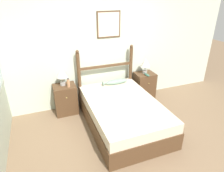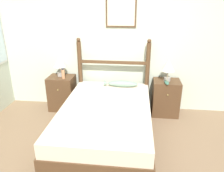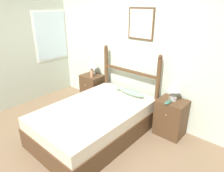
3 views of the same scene
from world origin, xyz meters
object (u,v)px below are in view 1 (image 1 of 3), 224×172
(nightstand_left, at_px, (66,99))
(fish_pillow, at_px, (116,82))
(nightstand_right, at_px, (144,85))
(bottle, at_px, (68,83))
(bed, at_px, (123,114))
(table_lamp_right, at_px, (146,63))
(model_boat, at_px, (147,75))
(table_lamp_left, at_px, (62,74))

(nightstand_left, xyz_separation_m, fish_pillow, (1.14, -0.09, 0.27))
(nightstand_left, distance_m, nightstand_right, 1.95)
(bottle, bearing_deg, bed, -41.65)
(bed, bearing_deg, bottle, 138.35)
(nightstand_right, height_order, table_lamp_right, table_lamp_right)
(bed, distance_m, bottle, 1.29)
(bed, distance_m, fish_pillow, 0.88)
(nightstand_right, height_order, fish_pillow, nightstand_right)
(bed, bearing_deg, model_boat, 38.55)
(table_lamp_right, bearing_deg, bed, -137.47)
(bed, relative_size, nightstand_right, 3.12)
(nightstand_right, relative_size, table_lamp_right, 1.71)
(nightstand_left, height_order, table_lamp_left, table_lamp_left)
(table_lamp_right, bearing_deg, model_boat, -98.30)
(bottle, bearing_deg, model_boat, -1.09)
(bottle, height_order, fish_pillow, bottle)
(table_lamp_left, distance_m, bottle, 0.24)
(bed, distance_m, nightstand_left, 1.32)
(nightstand_right, xyz_separation_m, bottle, (-1.87, -0.09, 0.42))
(fish_pillow, bearing_deg, bottle, -179.84)
(table_lamp_right, xyz_separation_m, fish_pillow, (-0.81, -0.09, -0.32))
(bed, height_order, table_lamp_left, table_lamp_left)
(table_lamp_left, height_order, table_lamp_right, same)
(table_lamp_left, xyz_separation_m, table_lamp_right, (1.97, -0.04, 0.00))
(nightstand_left, xyz_separation_m, nightstand_right, (1.95, 0.00, 0.00))
(nightstand_right, height_order, model_boat, model_boat)
(table_lamp_left, bearing_deg, table_lamp_right, -1.08)
(nightstand_left, bearing_deg, table_lamp_right, 0.18)
(nightstand_left, height_order, nightstand_right, same)
(model_boat, xyz_separation_m, fish_pillow, (-0.79, 0.04, -0.08))
(nightstand_right, bearing_deg, model_boat, -100.58)
(bottle, bearing_deg, fish_pillow, 0.16)
(table_lamp_left, relative_size, model_boat, 1.71)
(table_lamp_left, bearing_deg, bed, -43.13)
(nightstand_left, height_order, model_boat, model_boat)
(nightstand_left, xyz_separation_m, table_lamp_left, (-0.02, 0.04, 0.59))
(table_lamp_right, distance_m, model_boat, 0.28)
(nightstand_left, distance_m, table_lamp_left, 0.59)
(table_lamp_left, distance_m, table_lamp_right, 1.97)
(bed, relative_size, nightstand_left, 3.12)
(bed, height_order, bottle, bottle)
(nightstand_right, distance_m, table_lamp_left, 2.06)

